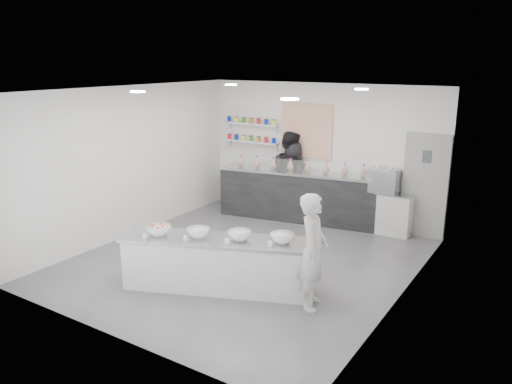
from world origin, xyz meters
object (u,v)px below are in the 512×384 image
espresso_ledge (383,212)px  woman_prep (313,251)px  back_bar (298,196)px  staff_left (289,173)px  staff_right (293,179)px  espresso_machine (383,181)px  prep_counter (219,264)px

espresso_ledge → woman_prep: 3.68m
back_bar → staff_left: staff_left is taller
woman_prep → staff_right: (-2.33, 3.72, 0.00)m
espresso_machine → staff_left: bearing=178.2°
back_bar → woman_prep: 4.04m
back_bar → staff_left: size_ratio=1.86×
back_bar → woman_prep: size_ratio=2.11×
staff_right → espresso_machine: bearing=160.4°
prep_counter → espresso_machine: (1.25, 3.91, 0.68)m
espresso_ledge → staff_right: size_ratio=0.68×
prep_counter → staff_left: 4.14m
espresso_machine → woman_prep: 3.66m
espresso_ledge → espresso_machine: size_ratio=1.92×
prep_counter → espresso_ledge: espresso_ledge is taller
prep_counter → espresso_ledge: bearing=49.9°
back_bar → espresso_machine: (1.84, 0.18, 0.54)m
staff_right → prep_counter: bearing=84.6°
prep_counter → back_bar: (-0.59, 3.73, 0.14)m
back_bar → espresso_ledge: (1.86, 0.18, -0.12)m
prep_counter → espresso_ledge: size_ratio=2.61×
back_bar → staff_left: 0.62m
back_bar → woman_prep: woman_prep is taller
espresso_machine → staff_left: 2.23m
espresso_ledge → staff_right: staff_right is taller
espresso_ledge → staff_left: bearing=178.2°
staff_left → staff_right: size_ratio=1.13×
staff_right → woman_prep: bearing=104.4°
staff_left → back_bar: bearing=149.8°
staff_left → staff_right: 0.16m
woman_prep → back_bar: bearing=13.3°
espresso_machine → staff_left: size_ratio=0.32×
prep_counter → espresso_machine: bearing=50.2°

